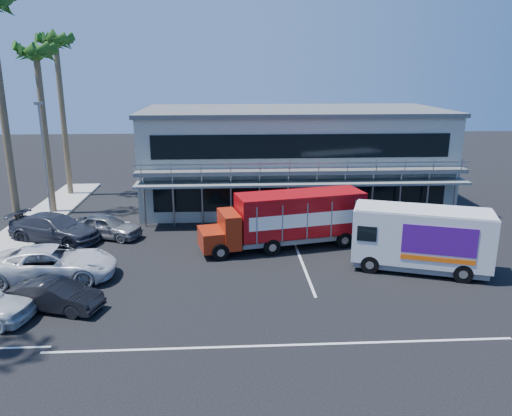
{
  "coord_description": "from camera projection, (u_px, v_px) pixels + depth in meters",
  "views": [
    {
      "loc": [
        -1.95,
        -22.78,
        10.13
      ],
      "look_at": [
        -0.34,
        5.28,
        2.3
      ],
      "focal_mm": 35.0,
      "sensor_mm": 36.0,
      "label": 1
    }
  ],
  "objects": [
    {
      "name": "parked_car_d",
      "position": [
        55.0,
        228.0,
        30.24
      ],
      "size": [
        6.2,
        4.23,
        1.67
      ],
      "primitive_type": "imported",
      "rotation": [
        0.0,
        0.0,
        1.21
      ],
      "color": "#282B35",
      "rests_on": "ground"
    },
    {
      "name": "palm_e",
      "position": [
        37.0,
        63.0,
        33.59
      ],
      "size": [
        2.8,
        2.8,
        12.25
      ],
      "color": "brown",
      "rests_on": "ground"
    },
    {
      "name": "ground",
      "position": [
        269.0,
        281.0,
        24.74
      ],
      "size": [
        120.0,
        120.0,
        0.0
      ],
      "primitive_type": "plane",
      "color": "black",
      "rests_on": "ground"
    },
    {
      "name": "building",
      "position": [
        292.0,
        157.0,
        38.29
      ],
      "size": [
        22.4,
        12.0,
        7.3
      ],
      "color": "gray",
      "rests_on": "ground"
    },
    {
      "name": "red_truck",
      "position": [
        289.0,
        218.0,
        29.01
      ],
      "size": [
        9.87,
        4.27,
        3.24
      ],
      "rotation": [
        0.0,
        0.0,
        0.22
      ],
      "color": "#97210C",
      "rests_on": "ground"
    },
    {
      "name": "parked_car_c",
      "position": [
        53.0,
        263.0,
        24.68
      ],
      "size": [
        6.27,
        3.07,
        1.71
      ],
      "primitive_type": "imported",
      "rotation": [
        0.0,
        0.0,
        1.61
      ],
      "color": "silver",
      "rests_on": "ground"
    },
    {
      "name": "palm_f",
      "position": [
        56.0,
        51.0,
        38.62
      ],
      "size": [
        2.8,
        2.8,
        13.25
      ],
      "color": "brown",
      "rests_on": "ground"
    },
    {
      "name": "curb_strip",
      "position": [
        10.0,
        244.0,
        29.66
      ],
      "size": [
        3.0,
        32.0,
        0.16
      ],
      "primitive_type": "cube",
      "color": "#A5A399",
      "rests_on": "ground"
    },
    {
      "name": "light_pole_far",
      "position": [
        44.0,
        157.0,
        33.32
      ],
      "size": [
        0.5,
        0.25,
        8.09
      ],
      "color": "gray",
      "rests_on": "ground"
    },
    {
      "name": "parked_car_b",
      "position": [
        56.0,
        295.0,
        21.63
      ],
      "size": [
        4.28,
        2.51,
        1.33
      ],
      "primitive_type": "imported",
      "rotation": [
        0.0,
        0.0,
        1.28
      ],
      "color": "black",
      "rests_on": "ground"
    },
    {
      "name": "white_van",
      "position": [
        421.0,
        238.0,
        25.59
      ],
      "size": [
        7.2,
        4.43,
        3.33
      ],
      "rotation": [
        0.0,
        0.0,
        -0.33
      ],
      "color": "silver",
      "rests_on": "ground"
    },
    {
      "name": "parked_car_e",
      "position": [
        107.0,
        226.0,
        30.94
      ],
      "size": [
        4.68,
        3.11,
        1.48
      ],
      "primitive_type": "imported",
      "rotation": [
        0.0,
        0.0,
        1.23
      ],
      "color": "slate",
      "rests_on": "ground"
    }
  ]
}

